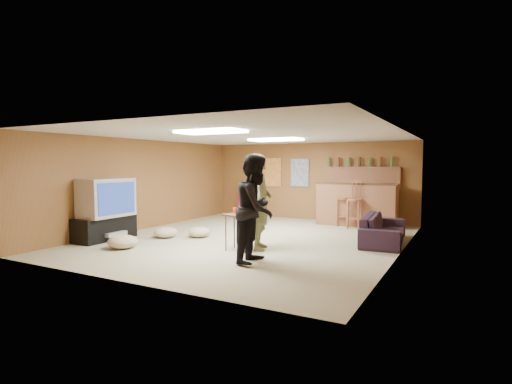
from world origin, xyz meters
The scene contains 32 objects.
ground centered at (0.00, 0.00, 0.00)m, with size 7.00×7.00×0.00m, color tan.
ceiling centered at (0.00, 0.00, 2.20)m, with size 6.00×7.00×0.02m, color silver.
wall_back centered at (0.00, 3.50, 1.10)m, with size 6.00×0.02×2.20m, color brown.
wall_front centered at (0.00, -3.50, 1.10)m, with size 6.00×0.02×2.20m, color brown.
wall_left centered at (-3.00, 0.00, 1.10)m, with size 0.02×7.00×2.20m, color brown.
wall_right centered at (3.00, 0.00, 1.10)m, with size 0.02×7.00×2.20m, color brown.
tv_stand centered at (-2.72, -1.50, 0.25)m, with size 0.55×1.30×0.50m, color black.
dvd_box centered at (-2.50, -1.50, 0.15)m, with size 0.35×0.50×0.08m, color #B2B2B7.
tv_body centered at (-2.65, -1.50, 0.90)m, with size 0.60×1.10×0.80m, color #B2B2B7.
tv_screen centered at (-2.34, -1.50, 0.90)m, with size 0.02×0.95×0.65m, color navy.
bar_counter centered at (1.50, 2.95, 0.55)m, with size 2.00×0.60×1.10m, color brown.
bar_lip centered at (1.50, 2.70, 1.10)m, with size 2.10×0.12×0.05m, color #3F2614.
bar_shelf centered at (1.50, 3.40, 1.50)m, with size 2.00×0.18×0.05m, color brown.
bar_backing centered at (1.50, 3.42, 1.20)m, with size 2.00×0.14×0.60m, color brown.
poster_left centered at (-1.20, 3.46, 1.35)m, with size 0.60×0.03×0.85m, color #BF3F26.
poster_right centered at (-0.30, 3.46, 1.35)m, with size 0.55×0.03×0.80m, color #334C99.
folding_chair_stack centered at (-2.00, 3.30, 0.45)m, with size 0.50×0.14×0.90m, color maroon.
ceiling_panel_front centered at (0.00, -1.50, 2.17)m, with size 1.20×0.60×0.04m, color white.
ceiling_panel_back centered at (0.00, 1.20, 2.17)m, with size 1.20×0.60×0.04m, color white.
person_olive centered at (0.60, -0.77, 0.90)m, with size 0.66×0.43×1.80m, color brown.
person_black centered at (0.99, -1.67, 0.88)m, with size 0.86×0.67×1.76m, color black.
sofa centered at (2.54, 0.96, 0.28)m, with size 1.93×0.76×0.56m, color black.
tray_table centered at (0.32, -1.05, 0.34)m, with size 0.52×0.42×0.68m, color #3F2614.
cup_red_near centered at (0.19, -0.99, 0.73)m, with size 0.08×0.08×0.11m, color red.
cup_red_far centered at (0.37, -1.11, 0.73)m, with size 0.08×0.08×0.11m, color red.
cup_blue centered at (0.49, -0.94, 0.74)m, with size 0.09×0.09×0.12m, color navy.
bar_stool_left centered at (1.21, 2.72, 0.67)m, with size 0.42×0.42×1.34m, color brown, non-canonical shape.
bar_stool_right centered at (1.57, 2.43, 0.61)m, with size 0.38×0.38×1.21m, color brown, non-canonical shape.
cushion_near_tv centered at (-1.76, -0.69, 0.11)m, with size 0.51×0.51×0.23m, color tan.
cushion_mid centered at (-1.15, -0.30, 0.11)m, with size 0.49×0.49×0.22m, color tan.
cushion_far centered at (-1.74, -1.94, 0.13)m, with size 0.56×0.56×0.25m, color tan.
bottle_row centered at (1.44, 3.38, 1.65)m, with size 1.76×0.08×0.26m, color #3F7233, non-canonical shape.
Camera 1 is at (4.04, -7.36, 1.61)m, focal length 28.00 mm.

